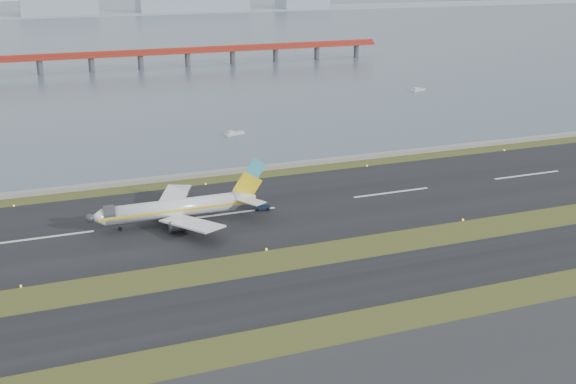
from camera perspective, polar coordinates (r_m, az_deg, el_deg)
ground at (r=133.89m, az=-0.62°, el=-5.81°), size 1000.00×1000.00×0.00m
taxiway_strip at (r=123.78m, az=1.36°, el=-7.90°), size 1000.00×18.00×0.10m
runway_strip at (r=160.27m, az=-4.42°, el=-1.70°), size 1000.00×45.00×0.10m
seawall at (r=187.62m, az=-7.12°, el=1.36°), size 1000.00×2.50×1.00m
bay_water at (r=578.60m, az=-17.34°, el=12.04°), size 1400.00×800.00×1.30m
red_pier at (r=372.84m, az=-11.60°, el=10.61°), size 260.00×5.00×10.20m
far_shoreline at (r=738.19m, az=-17.37°, el=13.69°), size 1400.00×80.00×60.50m
airliner at (r=154.85m, az=-8.64°, el=-1.24°), size 38.52×32.89×12.80m
pushback_tug at (r=161.73m, az=-2.10°, el=-1.09°), size 3.74×2.68×2.17m
workboat_near at (r=230.40m, az=-4.32°, el=4.63°), size 7.00×4.08×1.62m
workboat_far at (r=310.53m, az=10.20°, el=7.95°), size 7.32×4.39×1.70m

